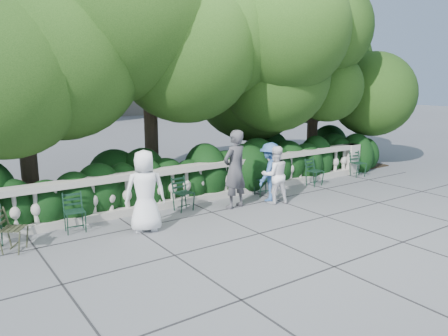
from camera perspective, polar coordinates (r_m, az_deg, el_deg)
ground at (r=10.23m, az=3.24°, el=-6.42°), size 90.00×90.00×0.00m
balustrade at (r=11.51m, az=-2.29°, el=-1.85°), size 12.00×0.44×1.00m
shrub_hedge at (r=12.63m, az=-5.23°, el=-2.96°), size 15.00×2.60×1.70m
tree_canopy at (r=12.77m, az=-3.25°, el=15.16°), size 15.04×6.52×6.78m
chair_b at (r=9.65m, az=-18.62°, el=-8.15°), size 0.49×0.53×0.84m
chair_c at (r=10.64m, az=-4.82°, el=-5.72°), size 0.49×0.52×0.84m
chair_d at (r=12.02m, az=5.46°, el=-3.71°), size 0.52×0.55×0.84m
chair_e at (r=13.36m, az=12.18°, el=-2.36°), size 0.49×0.52×0.84m
chair_f at (r=14.96m, az=17.37°, el=-1.15°), size 0.52×0.55×0.84m
chair_weathered at (r=9.09m, az=-24.78°, el=-9.86°), size 0.64×0.63×0.84m
person_businessman at (r=9.25m, az=-10.27°, el=-2.97°), size 0.99×0.82×1.73m
person_woman_grey at (r=10.74m, az=1.41°, el=-0.15°), size 0.79×0.60×1.95m
person_casual_man at (r=11.24m, az=6.68°, el=-0.90°), size 0.87×0.77×1.49m
person_older_blue at (r=11.46m, az=6.03°, el=-0.51°), size 1.14×0.93×1.54m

